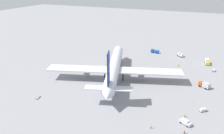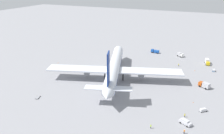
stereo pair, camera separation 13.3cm
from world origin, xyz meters
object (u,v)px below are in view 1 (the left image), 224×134
ground_worker_1 (185,115)px  service_truck_1 (155,51)px  service_truck_0 (180,55)px  service_truck_2 (207,62)px  service_truck_3 (205,85)px  airliner (114,68)px  baggage_cart_1 (203,110)px  traffic_cone_0 (195,70)px  traffic_cone_2 (193,102)px  baggage_cart_0 (38,97)px  ground_worker_2 (151,126)px  baggage_cart_2 (214,70)px  service_van (185,122)px  ground_worker_0 (179,65)px  traffic_cone_1 (58,63)px  ground_worker_3 (184,131)px

ground_worker_1 → service_truck_1: bearing=21.9°
service_truck_0 → service_truck_2: 20.16m
service_truck_2 → service_truck_3: (-37.53, -0.31, -0.08)m
airliner → baggage_cart_1: size_ratio=22.21×
baggage_cart_1 → traffic_cone_0: size_ratio=5.91×
service_truck_2 → traffic_cone_2: 55.69m
service_truck_0 → traffic_cone_0: (-24.09, -12.05, -1.25)m
baggage_cart_0 → ground_worker_2: bearing=-91.2°
ground_worker_2 → baggage_cart_1: bearing=-40.4°
baggage_cart_0 → baggage_cart_2: bearing=-47.4°
airliner → traffic_cone_0: (30.47, -40.15, -6.37)m
service_van → traffic_cone_2: 18.21m
baggage_cart_1 → service_truck_0: bearing=15.4°
baggage_cart_1 → ground_worker_0: 52.99m
traffic_cone_2 → airliner: bearing=77.3°
ground_worker_0 → traffic_cone_1: bearing=110.1°
baggage_cart_1 → service_truck_1: bearing=28.1°
ground_worker_1 → service_truck_2: bearing=-4.5°
ground_worker_3 → traffic_cone_1: 95.24m
traffic_cone_1 → traffic_cone_0: bearing=-74.8°
service_truck_0 → ground_worker_3: size_ratio=2.92×
ground_worker_3 → service_van: bearing=3.9°
service_truck_2 → traffic_cone_0: service_truck_2 is taller
service_truck_0 → service_truck_1: 18.83m
traffic_cone_0 → ground_worker_1: bearing=-179.2°
service_truck_0 → traffic_cone_1: size_ratio=9.08×
service_truck_2 → ground_worker_3: service_truck_2 is taller
service_van → ground_worker_0: (62.33, 11.80, -0.18)m
ground_worker_3 → traffic_cone_2: 24.04m
baggage_cart_1 → ground_worker_3: ground_worker_3 is taller
baggage_cart_2 → ground_worker_3: 68.43m
airliner → traffic_cone_1: size_ratio=131.38×
service_truck_2 → ground_worker_1: size_ratio=4.30×
baggage_cart_1 → ground_worker_0: ground_worker_0 is taller
service_truck_3 → ground_worker_2: size_ratio=3.69×
service_truck_1 → ground_worker_1: (-78.59, -31.56, -0.50)m
service_van → ground_worker_1: service_van is taller
ground_worker_3 → traffic_cone_1: bearing=64.3°
baggage_cart_0 → baggage_cart_2: size_ratio=1.12×
baggage_cart_2 → service_truck_2: bearing=19.9°
service_truck_3 → service_van: service_truck_3 is taller
ground_worker_0 → ground_worker_3: ground_worker_3 is taller
airliner → ground_worker_2: airliner is taller
service_truck_2 → ground_worker_0: service_truck_2 is taller
ground_worker_0 → ground_worker_3: (-68.19, -12.20, 0.01)m
airliner → traffic_cone_2: size_ratio=131.38×
service_truck_0 → baggage_cart_0: size_ratio=1.39×
ground_worker_1 → ground_worker_3: bearing=-173.7°
service_truck_1 → baggage_cart_1: service_truck_1 is taller
baggage_cart_1 → traffic_cone_2: (5.84, 4.45, -0.50)m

